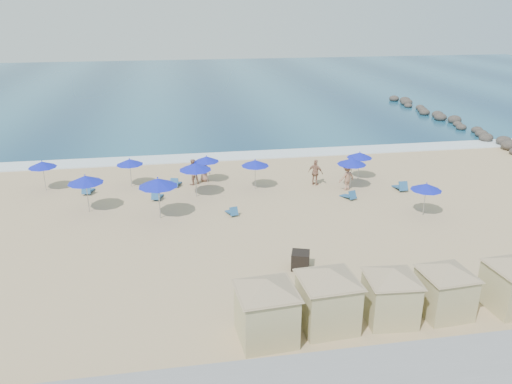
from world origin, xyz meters
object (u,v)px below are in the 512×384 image
at_px(cabana_3, 446,282).
at_px(umbrella_0, 42,164).
at_px(umbrella_5, 195,166).
at_px(umbrella_8, 360,155).
at_px(cabana_0, 266,301).
at_px(umbrella_1, 85,179).
at_px(cabana_1, 328,290).
at_px(beachgoer_1, 316,172).
at_px(umbrella_9, 426,187).
at_px(beachgoer_2, 347,177).
at_px(beachgoer_0, 193,172).
at_px(trash_bin, 300,260).
at_px(rock_jetty, 445,119).
at_px(umbrella_3, 158,182).
at_px(umbrella_7, 352,161).
at_px(umbrella_4, 207,159).
at_px(beachgoer_3, 204,170).
at_px(umbrella_2, 130,162).
at_px(cabana_2, 391,287).
at_px(umbrella_6, 255,163).

distance_m(cabana_3, umbrella_0, 27.19).
bearing_deg(umbrella_0, umbrella_5, -16.08).
height_order(umbrella_0, umbrella_8, umbrella_0).
bearing_deg(cabana_0, umbrella_1, 121.13).
xyz_separation_m(cabana_1, beachgoer_1, (4.21, 16.40, -0.72)).
height_order(umbrella_9, beachgoer_2, umbrella_9).
relative_size(umbrella_8, umbrella_9, 0.99).
bearing_deg(umbrella_0, beachgoer_0, -2.76).
relative_size(trash_bin, umbrella_0, 0.40).
relative_size(rock_jetty, umbrella_3, 9.91).
relative_size(umbrella_8, beachgoer_2, 1.13).
bearing_deg(umbrella_0, beachgoer_1, -6.31).
distance_m(cabana_3, umbrella_5, 18.20).
distance_m(umbrella_8, umbrella_9, 7.38).
relative_size(rock_jetty, umbrella_7, 11.44).
bearing_deg(umbrella_4, beachgoer_2, -18.24).
height_order(trash_bin, umbrella_1, umbrella_1).
xyz_separation_m(umbrella_9, beachgoer_3, (-12.93, 8.65, -1.03)).
xyz_separation_m(rock_jetty, umbrella_2, (-33.07, -15.65, 1.50)).
relative_size(cabana_2, umbrella_2, 1.97).
bearing_deg(umbrella_3, cabana_0, -71.40).
distance_m(trash_bin, umbrella_1, 14.75).
xyz_separation_m(umbrella_1, beachgoer_0, (6.74, 4.02, -1.21)).
bearing_deg(umbrella_3, umbrella_9, -7.94).
xyz_separation_m(umbrella_5, umbrella_6, (4.20, 0.81, -0.22)).
relative_size(umbrella_0, umbrella_8, 1.02).
bearing_deg(umbrella_4, cabana_2, -71.42).
bearing_deg(umbrella_3, trash_bin, -46.97).
bearing_deg(umbrella_7, umbrella_9, -61.85).
bearing_deg(cabana_0, umbrella_7, 59.95).
xyz_separation_m(umbrella_5, beachgoer_1, (8.62, 0.89, -1.20)).
relative_size(cabana_1, umbrella_9, 2.14).
distance_m(umbrella_2, beachgoer_1, 13.28).
distance_m(cabana_2, beachgoer_2, 15.51).
xyz_separation_m(cabana_2, umbrella_3, (-9.48, 12.20, 0.81)).
relative_size(umbrella_1, umbrella_2, 1.16).
height_order(umbrella_5, umbrella_8, umbrella_5).
xyz_separation_m(cabana_0, cabana_3, (7.68, 0.39, -0.17)).
bearing_deg(beachgoer_3, umbrella_4, 147.43).
bearing_deg(umbrella_1, beachgoer_1, 8.87).
relative_size(trash_bin, beachgoer_0, 0.46).
bearing_deg(cabana_2, rock_jetty, 57.66).
bearing_deg(beachgoer_0, umbrella_0, -30.43).
bearing_deg(beachgoer_2, umbrella_7, -174.84).
distance_m(cabana_0, umbrella_9, 15.74).
height_order(trash_bin, cabana_0, cabana_0).
xyz_separation_m(umbrella_0, beachgoer_1, (19.03, -2.11, -0.96)).
bearing_deg(umbrella_0, rock_jetty, 21.58).
bearing_deg(rock_jetty, beachgoer_3, -151.09).
height_order(umbrella_1, beachgoer_3, umbrella_1).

